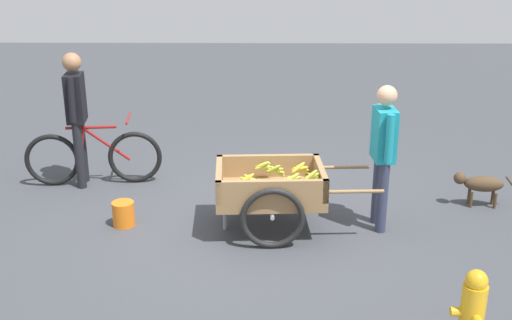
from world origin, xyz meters
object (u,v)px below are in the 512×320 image
fruit_cart (271,190)px  bicycle (94,157)px  fire_hydrant (472,311)px  plastic_bucket (124,214)px  vendor_person (383,146)px  dog (480,184)px  cyclist_person (76,107)px

fruit_cart → bicycle: (2.16, -1.24, -0.09)m
fire_hydrant → plastic_bucket: fire_hydrant is taller
fruit_cart → vendor_person: vendor_person is taller
plastic_bucket → bicycle: bearing=-63.0°
bicycle → plastic_bucket: 1.34m
dog → plastic_bucket: 3.98m
fire_hydrant → plastic_bucket: 3.67m
fruit_cart → cyclist_person: cyclist_person is taller
fire_hydrant → plastic_bucket: (3.01, -2.09, -0.20)m
bicycle → fire_hydrant: 4.87m
dog → bicycle: bearing=-7.8°
fruit_cart → fire_hydrant: (-1.44, 2.03, -0.10)m
cyclist_person → fire_hydrant: (-3.76, 3.25, -0.65)m
vendor_person → plastic_bucket: 2.81m
vendor_person → bicycle: size_ratio=0.92×
bicycle → fire_hydrant: (-3.61, 3.27, -0.02)m
cyclist_person → fire_hydrant: size_ratio=2.45×
dog → plastic_bucket: size_ratio=2.54×
cyclist_person → dog: (-4.69, 0.61, -0.71)m
vendor_person → bicycle: (3.30, -1.18, -0.56)m
vendor_person → cyclist_person: bearing=-18.6°
fruit_cart → cyclist_person: size_ratio=1.03×
fruit_cart → vendor_person: (-1.14, -0.06, 0.47)m
dog → plastic_bucket: bearing=8.0°
cyclist_person → fire_hydrant: cyclist_person is taller
cyclist_person → plastic_bucket: cyclist_person is taller
cyclist_person → dog: cyclist_person is taller
vendor_person → dog: vendor_person is taller
bicycle → fire_hydrant: size_ratio=2.47×
fruit_cart → plastic_bucket: 1.59m
vendor_person → fire_hydrant: size_ratio=2.28×
bicycle → plastic_bucket: bearing=117.0°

